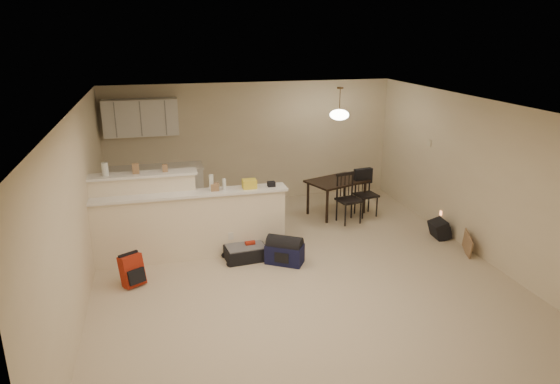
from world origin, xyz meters
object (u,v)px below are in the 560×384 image
object	(u,v)px
suitcase	(246,253)
dining_chair_near	(349,199)
navy_duffel	(285,254)
black_daypack	(440,229)
red_backpack	(132,270)
dining_table	(337,184)
pendant_lamp	(339,114)
dining_chair_far	(366,194)

from	to	relation	value
suitcase	dining_chair_near	bearing A→B (deg)	21.80
navy_duffel	black_daypack	size ratio (longest dim) A/B	1.62
red_backpack	navy_duffel	world-z (taller)	red_backpack
dining_table	pendant_lamp	distance (m)	1.38
dining_chair_far	red_backpack	distance (m)	4.76
pendant_lamp	red_backpack	xyz separation A→B (m)	(-3.86, -2.06, -1.76)
dining_chair_far	suitcase	xyz separation A→B (m)	(-2.66, -1.39, -0.34)
pendant_lamp	dining_chair_near	bearing A→B (deg)	-82.80
dining_chair_near	navy_duffel	distance (m)	2.17
red_backpack	dining_chair_near	bearing A→B (deg)	-8.39
black_daypack	dining_table	bearing A→B (deg)	44.46
dining_chair_far	suitcase	distance (m)	3.03
dining_chair_far	pendant_lamp	bearing A→B (deg)	147.92
red_backpack	navy_duffel	distance (m)	2.30
dining_chair_near	black_daypack	bearing A→B (deg)	-51.15
red_backpack	black_daypack	size ratio (longest dim) A/B	1.29
pendant_lamp	dining_table	bearing A→B (deg)	116.57
dining_chair_far	black_daypack	world-z (taller)	dining_chair_far
dining_chair_near	red_backpack	xyz separation A→B (m)	(-3.92, -1.55, -0.24)
dining_table	suitcase	distance (m)	2.73
red_backpack	pendant_lamp	bearing A→B (deg)	-1.90
navy_duffel	black_daypack	distance (m)	2.92
dining_table	black_daypack	size ratio (longest dim) A/B	3.69
dining_chair_far	navy_duffel	distance (m)	2.70
dining_chair_near	dining_chair_far	distance (m)	0.54
dining_table	dining_chair_near	bearing A→B (deg)	-103.13
red_backpack	black_daypack	distance (m)	5.22
red_backpack	navy_duffel	size ratio (longest dim) A/B	0.79
red_backpack	navy_duffel	bearing A→B (deg)	-26.31
pendant_lamp	black_daypack	distance (m)	2.78
dining_chair_far	black_daypack	xyz separation A→B (m)	(0.81, -1.37, -0.29)
dining_chair_far	black_daypack	distance (m)	1.62
dining_chair_near	red_backpack	world-z (taller)	dining_chair_near
dining_table	suitcase	xyz separation A→B (m)	(-2.13, -1.63, -0.50)
suitcase	black_daypack	size ratio (longest dim) A/B	1.82
dining_table	dining_chair_near	xyz separation A→B (m)	(0.06, -0.51, -0.14)
pendant_lamp	black_daypack	bearing A→B (deg)	-50.17
dining_chair_near	dining_chair_far	size ratio (longest dim) A/B	1.05
dining_table	suitcase	world-z (taller)	dining_table
dining_chair_near	navy_duffel	world-z (taller)	dining_chair_near
suitcase	navy_duffel	world-z (taller)	navy_duffel
pendant_lamp	suitcase	xyz separation A→B (m)	(-2.13, -1.63, -1.88)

